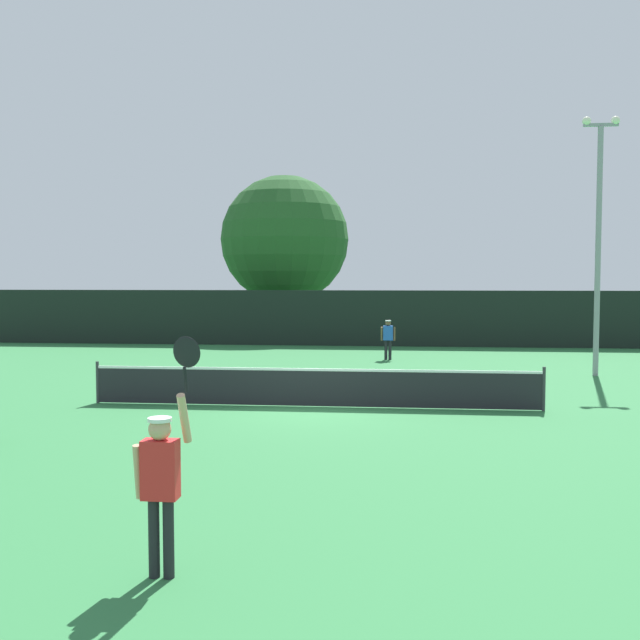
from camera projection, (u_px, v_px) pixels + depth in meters
ground_plane at (314, 407)px, 17.83m from camera, size 120.00×120.00×0.00m
tennis_net at (314, 386)px, 17.80m from camera, size 11.23×0.08×1.07m
perimeter_fence at (351, 318)px, 33.80m from camera, size 36.22×0.12×2.63m
player_serving at (162, 471)px, 7.61m from camera, size 0.68×0.40×2.59m
player_receiving at (388, 336)px, 28.04m from camera, size 0.57×0.23×1.55m
tennis_ball at (235, 395)px, 19.37m from camera, size 0.07×0.07×0.07m
light_pole at (599, 230)px, 23.28m from camera, size 1.18×0.28×8.41m
large_tree at (285, 240)px, 39.49m from camera, size 7.03×7.03×8.84m
parked_car_near at (299, 319)px, 42.73m from camera, size 1.98×4.23×1.69m
parked_car_mid at (395, 321)px, 40.32m from camera, size 1.98×4.24×1.69m
parked_car_far at (530, 323)px, 39.12m from camera, size 2.35×4.38×1.69m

